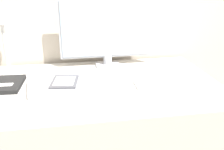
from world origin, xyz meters
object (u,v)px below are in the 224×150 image
ereader (65,82)px  desk_lamp (3,31)px  laptop (62,85)px  keyboard (161,83)px  monitor (107,31)px  notebook (5,84)px

ereader → desk_lamp: (-0.33, 0.26, 0.23)m
desk_lamp → laptop: bearing=-41.0°
laptop → ereader: size_ratio=1.99×
keyboard → desk_lamp: desk_lamp is taller
monitor → laptop: bearing=-133.7°
keyboard → notebook: notebook is taller
notebook → monitor: bearing=22.5°
keyboard → laptop: bearing=174.0°
keyboard → desk_lamp: (-0.83, 0.33, 0.24)m
ereader → notebook: ereader is taller
monitor → laptop: size_ratio=1.57×
desk_lamp → notebook: size_ratio=1.65×
keyboard → laptop: 0.52m
ereader → desk_lamp: size_ratio=0.50×
ereader → monitor: bearing=46.2°
ereader → laptop: bearing=-131.2°
keyboard → notebook: 0.81m
keyboard → laptop: (-0.51, 0.05, 0.00)m
laptop → notebook: 0.30m
desk_lamp → keyboard: bearing=-21.6°
monitor → ereader: monitor is taller
keyboard → notebook: bearing=172.1°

